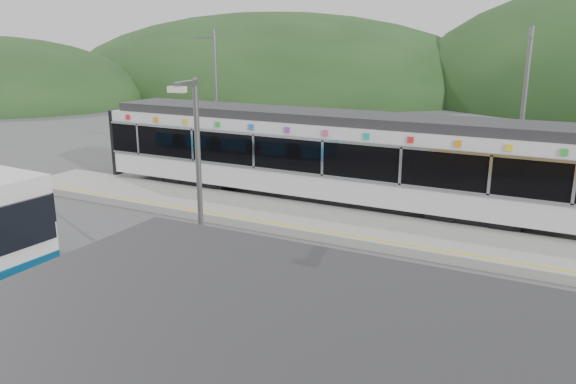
% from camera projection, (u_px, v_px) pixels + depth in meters
% --- Properties ---
extents(ground, '(120.00, 120.00, 0.00)m').
position_uv_depth(ground, '(249.00, 250.00, 17.99)').
color(ground, '#4C4C4F').
rests_on(ground, ground).
extents(hills, '(146.00, 149.00, 26.00)m').
position_uv_depth(hills, '(477.00, 231.00, 19.78)').
color(hills, '#1E3D19').
rests_on(hills, ground).
extents(platform, '(26.00, 3.20, 0.30)m').
position_uv_depth(platform, '(295.00, 217.00, 20.78)').
color(platform, '#9E9E99').
rests_on(platform, ground).
extents(yellow_line, '(26.00, 0.10, 0.01)m').
position_uv_depth(yellow_line, '(278.00, 223.00, 19.63)').
color(yellow_line, yellow).
rests_on(yellow_line, platform).
extents(train, '(20.44, 3.01, 3.74)m').
position_uv_depth(train, '(327.00, 154.00, 22.57)').
color(train, black).
rests_on(train, ground).
extents(catenary_mast_west, '(0.18, 1.80, 7.00)m').
position_uv_depth(catenary_mast_west, '(216.00, 100.00, 27.48)').
color(catenary_mast_west, slate).
rests_on(catenary_mast_west, ground).
extents(catenary_mast_east, '(0.18, 1.80, 7.00)m').
position_uv_depth(catenary_mast_east, '(522.00, 118.00, 21.27)').
color(catenary_mast_east, slate).
rests_on(catenary_mast_east, ground).
extents(lamp_post, '(0.38, 1.05, 5.74)m').
position_uv_depth(lamp_post, '(196.00, 185.00, 12.35)').
color(lamp_post, slate).
rests_on(lamp_post, ground).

